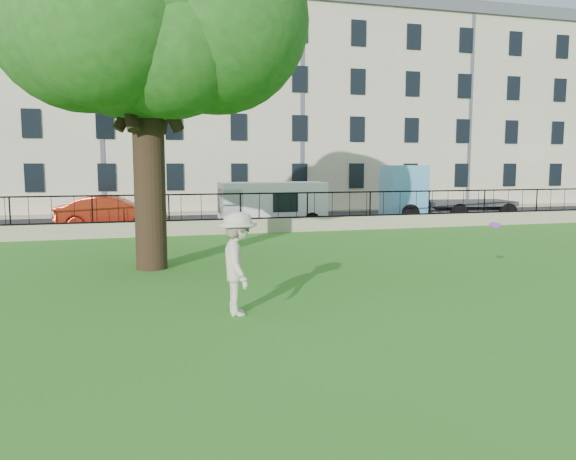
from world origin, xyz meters
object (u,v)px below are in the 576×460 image
object	(u,v)px
tree	(140,0)
frisbee	(495,225)
red_sedan	(112,213)
white_van	(272,204)
man	(238,263)
blue_truck	(447,192)

from	to	relation	value
tree	frisbee	bearing A→B (deg)	-29.57
tree	red_sedan	bearing A→B (deg)	97.12
tree	white_van	xyz separation A→B (m)	(6.10, 9.72, -6.31)
man	white_van	world-z (taller)	white_van
tree	blue_truck	world-z (taller)	tree
red_sedan	white_van	distance (m)	7.32
frisbee	blue_truck	distance (m)	17.28
tree	man	bearing A→B (deg)	-74.00
tree	man	size ratio (longest dim) A/B	5.35
frisbee	red_sedan	xyz separation A→B (m)	(-9.31, 14.32, -0.72)
blue_truck	red_sedan	bearing A→B (deg)	-168.72
tree	man	world-z (taller)	tree
frisbee	man	bearing A→B (deg)	-171.49
blue_truck	white_van	bearing A→B (deg)	-166.32
white_van	tree	bearing A→B (deg)	-121.31
man	white_van	distance (m)	15.94
tree	blue_truck	bearing A→B (deg)	33.67
tree	frisbee	distance (m)	11.00
red_sedan	white_van	xyz separation A→B (m)	(7.31, 0.00, 0.27)
tree	red_sedan	xyz separation A→B (m)	(-1.22, 9.72, -6.57)
red_sedan	frisbee	bearing A→B (deg)	-140.24
man	frisbee	size ratio (longest dim) A/B	7.56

